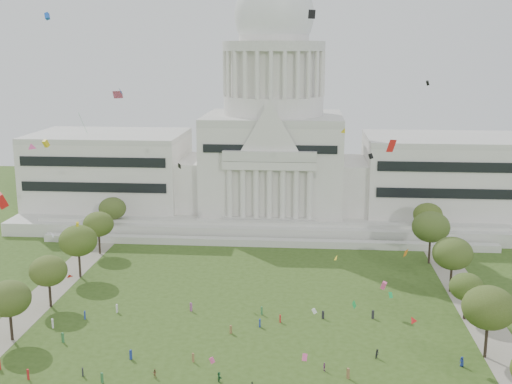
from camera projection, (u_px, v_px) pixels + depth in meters
name	position (u px, v px, depth m)	size (l,w,h in m)	color
capitol	(273.00, 152.00, 209.13)	(160.00, 64.50, 91.30)	beige
path_left	(26.00, 313.00, 136.49)	(8.00, 160.00, 0.04)	gray
path_right	(488.00, 329.00, 128.83)	(8.00, 160.00, 0.04)	gray
row_tree_l_2	(9.00, 299.00, 122.06)	(8.42, 8.42, 11.97)	black
row_tree_r_2	(489.00, 308.00, 114.82)	(9.55, 9.55, 13.58)	black
row_tree_l_3	(48.00, 271.00, 138.21)	(8.12, 8.12, 11.55)	black
row_tree_r_3	(466.00, 287.00, 131.95)	(7.01, 7.01, 9.98)	black
row_tree_l_4	(78.00, 241.00, 155.95)	(9.29, 9.29, 13.21)	black
row_tree_r_4	(453.00, 253.00, 146.57)	(9.19, 9.19, 13.06)	black
row_tree_l_5	(98.00, 224.00, 174.34)	(8.33, 8.33, 11.85)	black
row_tree_r_5	(431.00, 227.00, 166.14)	(9.82, 9.82, 13.96)	black
row_tree_l_6	(112.00, 208.00, 192.13)	(8.19, 8.19, 11.64)	black
row_tree_r_6	(428.00, 215.00, 183.70)	(8.42, 8.42, 11.97)	black
person_0	(462.00, 362.00, 113.35)	(0.90, 0.59, 1.84)	navy
person_2	(377.00, 354.00, 116.27)	(0.88, 0.55, 1.82)	#26262B
person_5	(219.00, 377.00, 108.11)	(1.68, 0.66, 1.81)	#33723F
person_8	(155.00, 373.00, 109.62)	(0.75, 0.46, 1.53)	olive
person_10	(324.00, 367.00, 111.73)	(0.92, 0.50, 1.58)	#994C8C
distant_crowd	(167.00, 344.00, 120.31)	(68.00, 41.60, 1.95)	#B21E1E
kite_swarm	(224.00, 209.00, 103.98)	(90.74, 103.89, 58.78)	black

